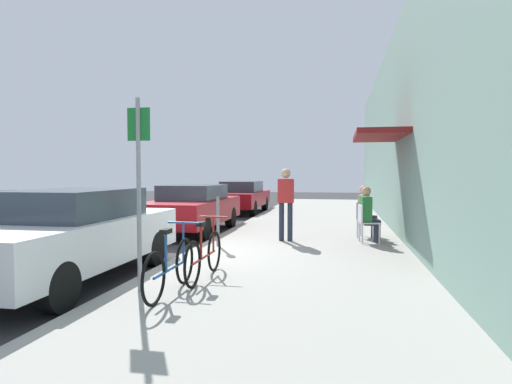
# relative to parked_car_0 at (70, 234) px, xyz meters

# --- Properties ---
(ground_plane) EXTENTS (60.00, 60.00, 0.00)m
(ground_plane) POSITION_rel_parked_car_0_xyz_m (1.10, 2.31, -0.76)
(ground_plane) COLOR #2D2D30
(sidewalk_slab) EXTENTS (4.50, 32.00, 0.12)m
(sidewalk_slab) POSITION_rel_parked_car_0_xyz_m (3.35, 4.31, -0.70)
(sidewalk_slab) COLOR #9E9B93
(sidewalk_slab) RESTS_ON ground_plane
(building_facade) EXTENTS (1.40, 32.00, 5.67)m
(building_facade) POSITION_rel_parked_car_0_xyz_m (5.75, 4.31, 2.08)
(building_facade) COLOR gray
(building_facade) RESTS_ON ground_plane
(parked_car_0) EXTENTS (1.80, 4.40, 1.45)m
(parked_car_0) POSITION_rel_parked_car_0_xyz_m (0.00, 0.00, 0.00)
(parked_car_0) COLOR silver
(parked_car_0) RESTS_ON ground_plane
(parked_car_1) EXTENTS (1.80, 4.40, 1.38)m
(parked_car_1) POSITION_rel_parked_car_0_xyz_m (-0.00, 5.71, -0.03)
(parked_car_1) COLOR maroon
(parked_car_1) RESTS_ON ground_plane
(parked_car_2) EXTENTS (1.80, 4.40, 1.36)m
(parked_car_2) POSITION_rel_parked_car_0_xyz_m (0.00, 12.01, -0.04)
(parked_car_2) COLOR maroon
(parked_car_2) RESTS_ON ground_plane
(parking_meter) EXTENTS (0.12, 0.10, 1.32)m
(parking_meter) POSITION_rel_parked_car_0_xyz_m (1.55, 2.99, 0.13)
(parking_meter) COLOR slate
(parking_meter) RESTS_ON sidewalk_slab
(street_sign) EXTENTS (0.32, 0.06, 2.60)m
(street_sign) POSITION_rel_parked_car_0_xyz_m (1.50, -0.65, 0.88)
(street_sign) COLOR gray
(street_sign) RESTS_ON sidewalk_slab
(bicycle_0) EXTENTS (0.46, 1.71, 0.90)m
(bicycle_0) POSITION_rel_parked_car_0_xyz_m (1.98, -0.73, -0.28)
(bicycle_0) COLOR black
(bicycle_0) RESTS_ON sidewalk_slab
(bicycle_1) EXTENTS (0.46, 1.71, 0.90)m
(bicycle_1) POSITION_rel_parked_car_0_xyz_m (2.17, 0.12, -0.28)
(bicycle_1) COLOR black
(bicycle_1) RESTS_ON sidewalk_slab
(cafe_chair_0) EXTENTS (0.50, 0.50, 0.87)m
(cafe_chair_0) POSITION_rel_parked_car_0_xyz_m (4.75, 4.06, -0.13)
(cafe_chair_0) COLOR silver
(cafe_chair_0) RESTS_ON sidewalk_slab
(seated_patron_0) EXTENTS (0.46, 0.41, 1.29)m
(seated_patron_0) POSITION_rel_parked_car_0_xyz_m (4.81, 4.07, 0.06)
(seated_patron_0) COLOR #232838
(seated_patron_0) RESTS_ON sidewalk_slab
(cafe_chair_1) EXTENTS (0.54, 0.54, 0.87)m
(cafe_chair_1) POSITION_rel_parked_car_0_xyz_m (4.75, 4.99, -0.13)
(cafe_chair_1) COLOR silver
(cafe_chair_1) RESTS_ON sidewalk_slab
(seated_patron_1) EXTENTS (0.50, 0.45, 1.29)m
(seated_patron_1) POSITION_rel_parked_car_0_xyz_m (4.81, 4.98, 0.06)
(seated_patron_1) COLOR #232838
(seated_patron_1) RESTS_ON sidewalk_slab
(pedestrian_standing) EXTENTS (0.36, 0.22, 1.70)m
(pedestrian_standing) POSITION_rel_parked_car_0_xyz_m (2.92, 3.97, 0.36)
(pedestrian_standing) COLOR #232838
(pedestrian_standing) RESTS_ON sidewalk_slab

